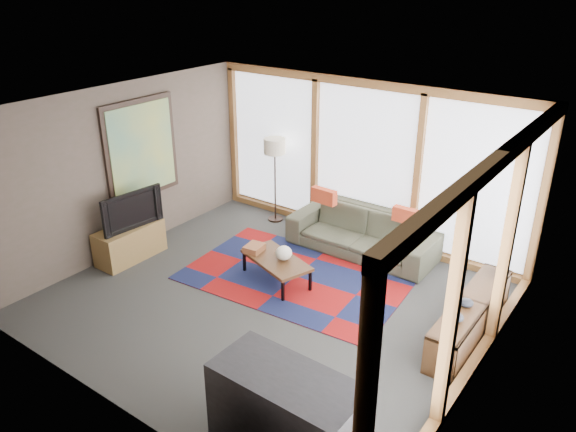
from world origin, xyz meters
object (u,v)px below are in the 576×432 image
Objects in this scene: sofa at (362,232)px; tv_console at (130,242)px; floor_lamp at (275,180)px; bookshelf at (470,318)px; television at (129,209)px; bar_counter at (287,415)px; coffee_table at (276,270)px.

sofa is 3.57m from tv_console.
floor_lamp reaches higher than tv_console.
floor_lamp is 0.75× the size of bookshelf.
television is at bearing 53.65° from tv_console.
tv_console is at bearing 159.38° from bar_counter.
bookshelf is (2.68, 0.34, 0.07)m from coffee_table.
bookshelf is at bearing 7.17° from coffee_table.
television is at bearing -110.89° from floor_lamp.
bar_counter is at bearing -105.04° from bookshelf.
floor_lamp is 1.39× the size of coffee_table.
coffee_table is at bearing 18.82° from tv_console.
floor_lamp reaches higher than bookshelf.
sofa is at bearing 69.88° from coffee_table.
sofa is 2.17× the size of tv_console.
floor_lamp reaches higher than television.
bar_counter is at bearing -21.68° from tv_console.
floor_lamp is at bearing 68.85° from tv_console.
sofa is at bearing 110.61° from bar_counter.
television is at bearing -167.75° from bookshelf.
floor_lamp reaches higher than sofa.
floor_lamp is 4.21m from bookshelf.
sofa is 1.60m from coffee_table.
tv_console is (-2.22, -0.76, 0.09)m from coffee_table.
television is (-2.75, -2.22, 0.48)m from sofa.
tv_console is 0.77× the size of bar_counter.
coffee_table is at bearing -65.76° from television.
television is (-0.92, -2.40, 0.07)m from floor_lamp.
bookshelf is 1.88× the size of tv_console.
sofa reaches higher than coffee_table.
bar_counter is (-0.74, -2.75, 0.19)m from bookshelf.
floor_lamp is 2.57m from television.
television reaches higher than bar_counter.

